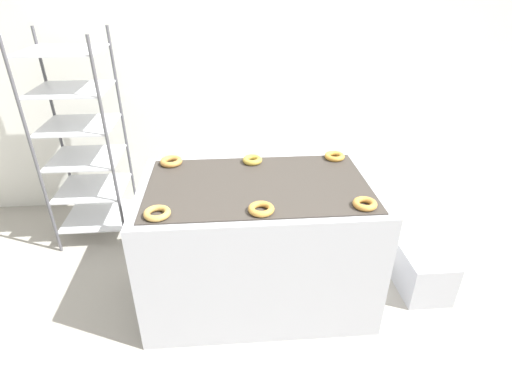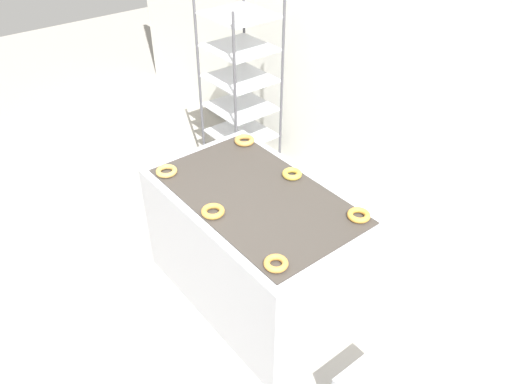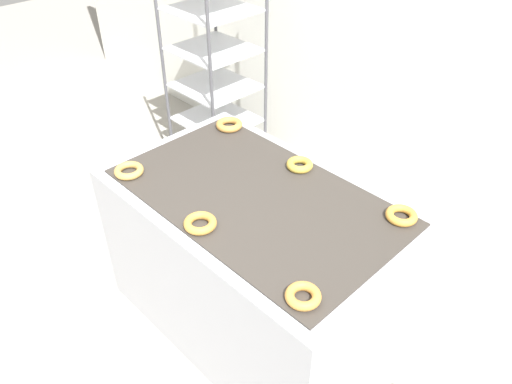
% 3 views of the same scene
% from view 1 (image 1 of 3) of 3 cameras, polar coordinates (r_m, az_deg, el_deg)
% --- Properties ---
extents(ground_plane, '(14.00, 14.00, 0.00)m').
position_cam_1_polar(ground_plane, '(2.53, 1.69, -24.95)').
color(ground_plane, '#9E998E').
extents(wall_back, '(8.00, 0.05, 2.80)m').
position_cam_1_polar(wall_back, '(3.67, -1.65, 18.80)').
color(wall_back, silver).
rests_on(wall_back, ground_plane).
extents(fryer_machine, '(1.49, 0.92, 0.89)m').
position_cam_1_polar(fryer_machine, '(2.72, 0.26, -7.15)').
color(fryer_machine, '#A8AAB2').
rests_on(fryer_machine, ground_plane).
extents(baking_rack_cart, '(0.57, 0.54, 1.69)m').
position_cam_1_polar(baking_rack_cart, '(3.47, -23.52, 6.57)').
color(baking_rack_cart, '#4C4C51').
rests_on(baking_rack_cart, ground_plane).
extents(glaze_bin, '(0.32, 0.38, 0.32)m').
position_cam_1_polar(glaze_bin, '(3.14, 22.83, -10.64)').
color(glaze_bin, '#A8AAB2').
rests_on(glaze_bin, ground_plane).
extents(donut_near_left, '(0.15, 0.15, 0.04)m').
position_cam_1_polar(donut_near_left, '(2.22, -13.94, -2.96)').
color(donut_near_left, '#BC9047').
rests_on(donut_near_left, fryer_machine).
extents(donut_near_center, '(0.15, 0.15, 0.04)m').
position_cam_1_polar(donut_near_center, '(2.19, 0.74, -2.44)').
color(donut_near_center, '#BE8839').
rests_on(donut_near_center, fryer_machine).
extents(donut_near_right, '(0.14, 0.14, 0.04)m').
position_cam_1_polar(donut_near_right, '(2.32, 15.29, -1.63)').
color(donut_near_right, '#CA8A3C').
rests_on(donut_near_right, fryer_machine).
extents(donut_far_left, '(0.15, 0.15, 0.04)m').
position_cam_1_polar(donut_far_left, '(2.80, -12.03, 4.29)').
color(donut_far_left, '#BB833D').
rests_on(donut_far_left, fryer_machine).
extents(donut_far_center, '(0.14, 0.14, 0.04)m').
position_cam_1_polar(donut_far_center, '(2.76, -0.53, 4.60)').
color(donut_far_center, gold).
rests_on(donut_far_center, fryer_machine).
extents(donut_far_right, '(0.14, 0.14, 0.04)m').
position_cam_1_polar(donut_far_right, '(2.88, 11.16, 5.04)').
color(donut_far_right, gold).
rests_on(donut_far_right, fryer_machine).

